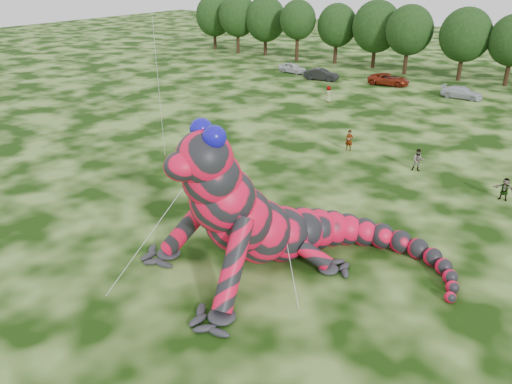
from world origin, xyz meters
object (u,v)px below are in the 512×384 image
Objects in this scene: tree_8 at (512,50)px; spectator_1 at (418,160)px; tree_6 at (408,40)px; tree_7 at (464,44)px; car_1 at (321,75)px; spectator_5 at (505,189)px; tree_0 at (214,22)px; car_0 at (292,68)px; tree_2 at (265,26)px; car_3 at (462,93)px; spectator_0 at (349,140)px; tree_1 at (238,24)px; car_2 at (389,79)px; inflatable_gecko at (280,187)px; tree_4 at (337,34)px; tree_5 at (376,35)px; tree_3 at (298,31)px; spectator_4 at (328,94)px.

tree_8 is 5.09× the size of spectator_1.
tree_7 is at bearing 0.92° from tree_6.
car_1 is at bearing -127.09° from tree_6.
spectator_5 is 0.89× the size of spectator_1.
car_0 is at bearing -25.06° from tree_0.
spectator_1 is at bearing -36.70° from tree_0.
car_3 is (35.90, -11.95, -4.14)m from tree_2.
tree_6 reaches higher than spectator_0.
tree_1 reaches higher than car_2.
car_1 is (-15.35, -10.54, -3.98)m from tree_7.
inflatable_gecko is 9.31× the size of spectator_1.
car_2 is at bearing -84.60° from tree_6.
tree_4 is 5.15× the size of spectator_1.
spectator_1 is (-6.44, 1.72, 0.10)m from spectator_5.
inflatable_gecko is 1.70× the size of tree_2.
tree_2 reaches higher than tree_7.
tree_1 is 1.00× the size of tree_5.
tree_4 is 1.71× the size of car_2.
inflatable_gecko is at bearing -91.92° from tree_8.
tree_6 is 42.29m from spectator_5.
tree_7 reaches higher than car_1.
tree_1 is (6.20, -1.18, 0.15)m from tree_0.
tree_6 reaches higher than car_2.
tree_2 is 48.98m from spectator_0.
spectator_5 is 13.07m from spectator_0.
inflatable_gecko is 72.78m from tree_0.
spectator_5 is at bearing -44.28° from tree_3.
tree_4 is 12.26m from tree_6.
spectator_0 is at bearing -77.70° from tree_6.
tree_6 is 2.02× the size of car_3.
tree_8 is (38.80, -1.78, -0.35)m from tree_2.
inflatable_gecko is 41.90m from car_3.
inflatable_gecko reaches higher than spectator_0.
tree_2 reaches higher than tree_4.
inflatable_gecko reaches higher than car_1.
spectator_4 is at bearing -125.64° from tree_8.
car_1 is at bearing 97.20° from car_2.
tree_7 is 39.39m from spectator_5.
tree_7 is at bearing -7.13° from tree_5.
tree_1 is 1.04× the size of tree_3.
spectator_4 is (-12.01, -10.61, 0.25)m from car_3.
tree_7 is (44.48, -2.43, -0.02)m from tree_0.
spectator_5 is at bearing -154.60° from car_2.
tree_4 is 1.01× the size of tree_8.
spectator_4 is at bearing -51.51° from tree_3.
car_1 is 38.61m from spectator_5.
tree_0 reaches higher than tree_7.
car_3 is 2.63× the size of spectator_0.
spectator_4 is at bearing -157.19° from car_1.
tree_7 is (38.27, -1.25, -0.17)m from tree_1.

